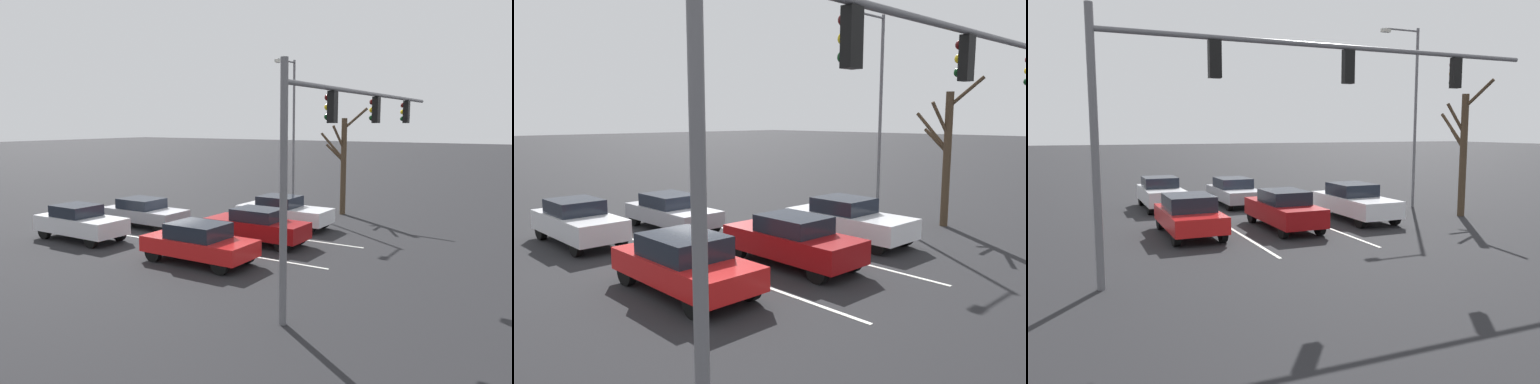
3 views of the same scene
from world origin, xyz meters
The scene contains 11 objects.
ground_plane centered at (0.00, 0.00, 0.00)m, with size 240.00×240.00×0.00m, color black.
lane_stripe_left_divider centered at (-1.82, 1.58, 0.01)m, with size 0.12×15.15×0.01m, color silver.
lane_stripe_center_divider centered at (1.82, 1.58, 0.01)m, with size 0.12×15.15×0.01m, color silver.
car_maroon_midlane_front centered at (-0.13, 4.86, 0.80)m, with size 1.75×4.55×1.55m.
car_white_leftlane_front centered at (-3.82, 4.15, 0.80)m, with size 1.89×4.72×1.58m.
car_red_rightlane_front centered at (3.61, 4.64, 0.80)m, with size 1.90×4.36×1.53m.
car_silver_rightlane_second centered at (3.50, -2.28, 0.81)m, with size 1.82×4.38×1.58m.
car_gray_midlane_second centered at (-0.23, -2.00, 0.74)m, with size 1.86×4.46×1.42m.
traffic_signal_gantry centered at (2.53, 10.14, 5.12)m, with size 13.53×0.37×6.85m.
street_lamp_left_shoulder centered at (-8.22, 2.25, 5.11)m, with size 2.18×0.24×8.89m.
bare_tree_near centered at (-8.80, 5.26, 3.07)m, with size 1.24×2.64×6.12m.
Camera 2 is at (10.55, 15.12, 4.47)m, focal length 35.00 mm.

